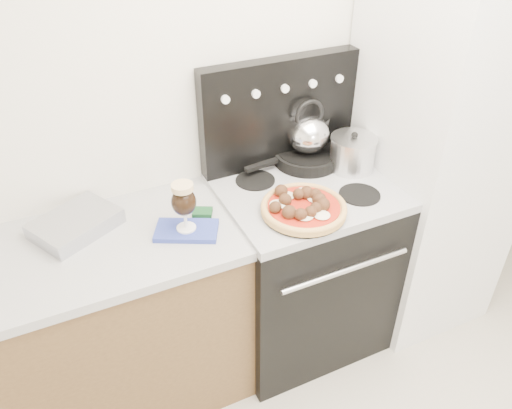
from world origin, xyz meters
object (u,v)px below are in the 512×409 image
tea_kettle (308,131)px  stock_pot (352,154)px  fridge (434,152)px  beer_glass (184,207)px  oven_mitt (187,230)px  pizza_pan (303,212)px  skillet (307,157)px  stove_body (301,269)px  pizza (304,206)px  base_cabinet (72,341)px

tea_kettle → stock_pot: bearing=-56.0°
fridge → beer_glass: (-1.28, -0.03, 0.08)m
oven_mitt → pizza_pan: size_ratio=0.73×
skillet → tea_kettle: bearing=0.0°
stove_body → oven_mitt: size_ratio=3.59×
stove_body → oven_mitt: oven_mitt is taller
stove_body → skillet: (0.12, 0.20, 0.51)m
stove_body → pizza: pizza is taller
fridge → skillet: bearing=159.0°
stock_pot → beer_glass: bearing=-172.1°
beer_glass → tea_kettle: bearing=20.3°
base_cabinet → fridge: fridge is taller
fridge → oven_mitt: size_ratio=7.75×
pizza_pan → tea_kettle: bearing=58.3°
pizza_pan → skillet: bearing=58.3°
pizza → skillet: bearing=58.3°
pizza_pan → pizza: bearing=0.0°
stove_body → beer_glass: bearing=-174.4°
oven_mitt → tea_kettle: 0.76m
base_cabinet → stock_pot: stock_pot is taller
fridge → skillet: 0.63m
skillet → beer_glass: bearing=-159.7°
pizza_pan → pizza: 0.03m
tea_kettle → fridge: bearing=-36.2°
pizza → skillet: size_ratio=1.12×
fridge → oven_mitt: fridge is taller
stove_body → stock_pot: 0.62m
oven_mitt → pizza: bearing=-12.9°
base_cabinet → oven_mitt: oven_mitt is taller
stove_body → pizza: 0.55m
oven_mitt → pizza: (0.47, -0.11, 0.05)m
pizza_pan → pizza: (0.00, 0.00, 0.03)m
pizza → beer_glass: bearing=167.1°
skillet → pizza_pan: bearing=-121.7°
beer_glass → stock_pot: bearing=7.9°
pizza_pan → stock_pot: stock_pot is taller
beer_glass → pizza_pan: beer_glass is taller
base_cabinet → oven_mitt: bearing=-8.9°
oven_mitt → pizza_pan: (0.47, -0.11, 0.01)m
pizza → tea_kettle: bearing=58.3°
oven_mitt → beer_glass: (0.00, 0.00, 0.12)m
tea_kettle → skillet: bearing=0.0°
pizza → skillet: 0.43m
stove_body → pizza: size_ratio=2.50×
base_cabinet → skillet: 1.34m
stove_body → fridge: fridge is taller
fridge → pizza: fridge is taller
tea_kettle → beer_glass: bearing=-174.9°
beer_glass → pizza: size_ratio=0.60×
base_cabinet → stove_body: (1.10, -0.02, 0.01)m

